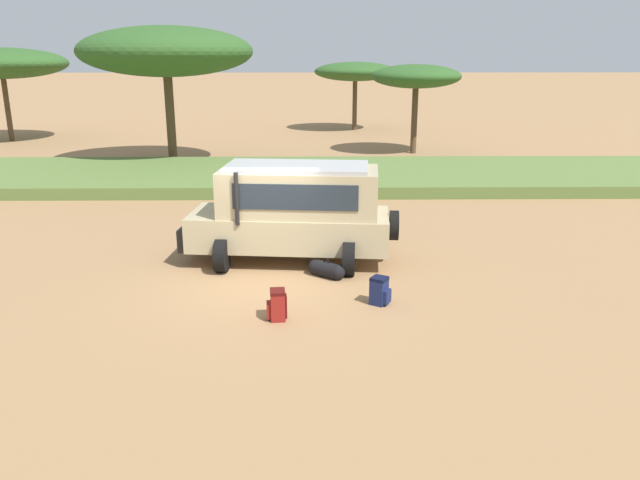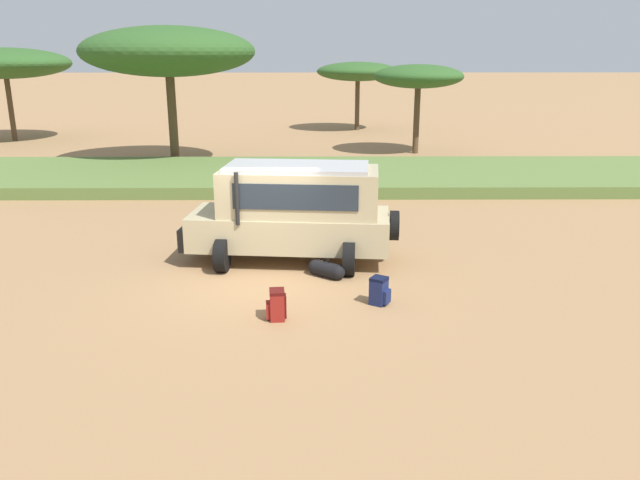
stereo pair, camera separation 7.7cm
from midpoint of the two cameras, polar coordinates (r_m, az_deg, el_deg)
The scene contains 10 objects.
ground_plane at distance 14.31m, azimuth -5.39°, elevation -3.97°, with size 320.00×320.00×0.00m, color #9E754C.
grass_bank at distance 25.73m, azimuth -3.37°, elevation 5.91°, with size 120.00×7.00×0.44m.
safari_vehicle at distance 15.45m, azimuth -2.56°, elevation 2.69°, with size 5.44×3.03×2.44m.
backpack_beside_front_wheel at distance 12.32m, azimuth -4.12°, elevation -5.96°, with size 0.42×0.39×0.61m.
backpack_cluster_center at distance 13.07m, azimuth 5.30°, elevation -4.66°, with size 0.48×0.44×0.59m.
duffel_bag_low_black_case at distance 14.59m, azimuth 0.44°, elevation -2.71°, with size 0.86×0.74×0.46m.
acacia_tree_far_left at distance 41.72m, azimuth -27.18°, elevation 14.17°, with size 7.45×6.99×5.35m.
acacia_tree_left_mid at distance 30.08m, azimuth -13.98°, elevation 16.36°, with size 7.83×7.38×6.23m.
acacia_tree_centre_back at distance 43.01m, azimuth 3.19°, elevation 15.11°, with size 5.47×5.26×4.48m.
acacia_tree_right_mid at distance 33.02m, azimuth 8.71°, elevation 14.53°, with size 4.57×4.46×4.50m.
Camera 1 is at (1.12, -13.34, 5.04)m, focal length 35.00 mm.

